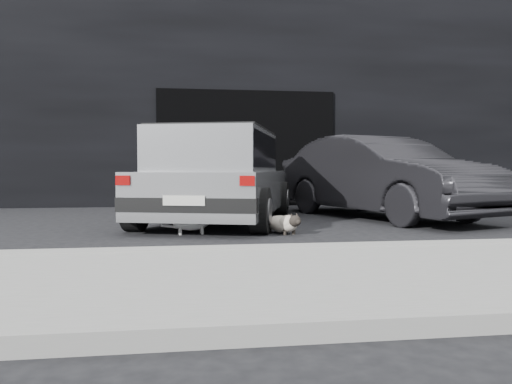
{
  "coord_description": "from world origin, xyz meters",
  "views": [
    {
      "loc": [
        -0.4,
        -7.21,
        0.85
      ],
      "look_at": [
        0.49,
        -1.0,
        0.55
      ],
      "focal_mm": 35.0,
      "sensor_mm": 36.0,
      "label": 1
    }
  ],
  "objects": [
    {
      "name": "silver_hatchback",
      "position": [
        0.13,
        0.64,
        0.8
      ],
      "size": [
        2.83,
        4.29,
        1.46
      ],
      "rotation": [
        0.0,
        0.0,
        -0.29
      ],
      "color": "#A4A5A8",
      "rests_on": "ground"
    },
    {
      "name": "garage_opening",
      "position": [
        1.0,
        3.99,
        1.3
      ],
      "size": [
        4.0,
        0.1,
        2.6
      ],
      "primitive_type": "cube",
      "color": "black",
      "rests_on": "ground"
    },
    {
      "name": "curb",
      "position": [
        1.0,
        -2.6,
        0.06
      ],
      "size": [
        18.0,
        0.25,
        0.12
      ],
      "primitive_type": "cube",
      "color": "gray",
      "rests_on": "ground"
    },
    {
      "name": "second_car",
      "position": [
        2.94,
        0.92,
        0.7
      ],
      "size": [
        2.8,
        4.53,
        1.41
      ],
      "primitive_type": "imported",
      "rotation": [
        0.0,
        0.0,
        0.33
      ],
      "color": "black",
      "rests_on": "ground"
    },
    {
      "name": "building_facade",
      "position": [
        1.0,
        6.0,
        2.5
      ],
      "size": [
        34.0,
        4.0,
        5.0
      ],
      "primitive_type": "cube",
      "color": "black",
      "rests_on": "ground"
    },
    {
      "name": "cat_white",
      "position": [
        -0.29,
        -0.74,
        0.16
      ],
      "size": [
        0.71,
        0.27,
        0.33
      ],
      "rotation": [
        0.0,
        0.0,
        -1.5
      ],
      "color": "silver",
      "rests_on": "ground"
    },
    {
      "name": "ground",
      "position": [
        0.0,
        0.0,
        0.0
      ],
      "size": [
        80.0,
        80.0,
        0.0
      ],
      "primitive_type": "plane",
      "color": "black",
      "rests_on": "ground"
    },
    {
      "name": "sidewalk",
      "position": [
        1.0,
        -3.8,
        0.06
      ],
      "size": [
        18.0,
        2.2,
        0.11
      ],
      "primitive_type": "cube",
      "color": "gray",
      "rests_on": "ground"
    },
    {
      "name": "cat_siamese",
      "position": [
        0.88,
        -0.87,
        0.13
      ],
      "size": [
        0.5,
        0.77,
        0.29
      ],
      "rotation": [
        0.0,
        0.0,
        3.57
      ],
      "color": "beige",
      "rests_on": "ground"
    }
  ]
}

